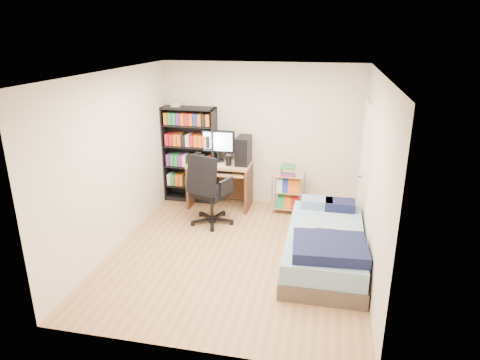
% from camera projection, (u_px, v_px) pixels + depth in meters
% --- Properties ---
extents(room, '(3.58, 4.08, 2.58)m').
position_uv_depth(room, '(237.00, 170.00, 5.66)').
color(room, tan).
rests_on(room, ground).
extents(media_shelf, '(0.97, 0.32, 1.80)m').
position_uv_depth(media_shelf, '(190.00, 154.00, 7.73)').
color(media_shelf, black).
rests_on(media_shelf, room).
extents(computer_desk, '(1.08, 0.63, 1.36)m').
position_uv_depth(computer_desk, '(227.00, 167.00, 7.49)').
color(computer_desk, tan).
rests_on(computer_desk, room).
extents(office_chair, '(0.91, 0.91, 1.19)m').
position_uv_depth(office_chair, '(210.00, 202.00, 6.88)').
color(office_chair, black).
rests_on(office_chair, room).
extents(wire_cart, '(0.55, 0.41, 0.85)m').
position_uv_depth(wire_cart, '(289.00, 181.00, 7.29)').
color(wire_cart, silver).
rests_on(wire_cart, room).
extents(bed, '(1.04, 2.07, 0.59)m').
position_uv_depth(bed, '(325.00, 245.00, 5.75)').
color(bed, '#4E423A').
rests_on(bed, room).
extents(door, '(0.12, 0.80, 2.00)m').
position_uv_depth(door, '(364.00, 166.00, 6.65)').
color(door, white).
rests_on(door, room).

